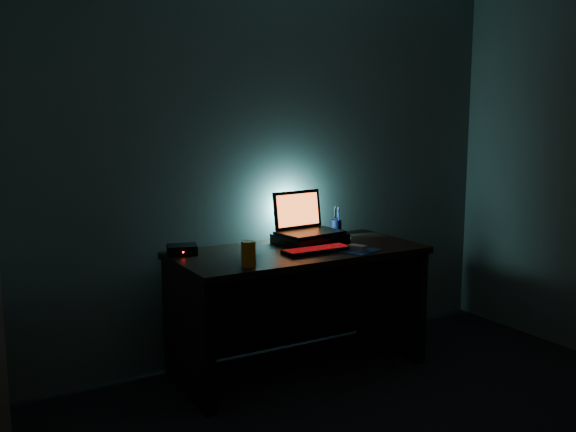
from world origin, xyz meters
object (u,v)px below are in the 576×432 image
object	(u,v)px
keyboard	(317,250)
juice_glass	(248,254)
router	(182,250)
mouse	(357,248)
laptop	(305,223)
pen_cup	(336,227)

from	to	relation	value
keyboard	juice_glass	world-z (taller)	juice_glass
keyboard	router	world-z (taller)	router
mouse	router	world-z (taller)	router
keyboard	juice_glass	xyz separation A→B (m)	(-0.50, -0.11, 0.05)
mouse	router	distance (m)	1.02
mouse	juice_glass	world-z (taller)	juice_glass
laptop	router	distance (m)	0.80
laptop	pen_cup	xyz separation A→B (m)	(0.33, 0.14, -0.07)
laptop	juice_glass	world-z (taller)	laptop
juice_glass	router	bearing A→B (deg)	114.35
laptop	juice_glass	bearing A→B (deg)	-152.68
keyboard	mouse	world-z (taller)	mouse
keyboard	laptop	bearing A→B (deg)	71.23
mouse	juice_glass	xyz separation A→B (m)	(-0.73, -0.02, 0.05)
pen_cup	laptop	bearing A→B (deg)	-157.73
pen_cup	juice_glass	size ratio (longest dim) A/B	0.71
mouse	router	size ratio (longest dim) A/B	0.51
laptop	keyboard	size ratio (longest dim) A/B	0.97
laptop	keyboard	distance (m)	0.32
pen_cup	router	distance (m)	1.13
laptop	juice_glass	size ratio (longest dim) A/B	3.03
laptop	router	world-z (taller)	laptop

